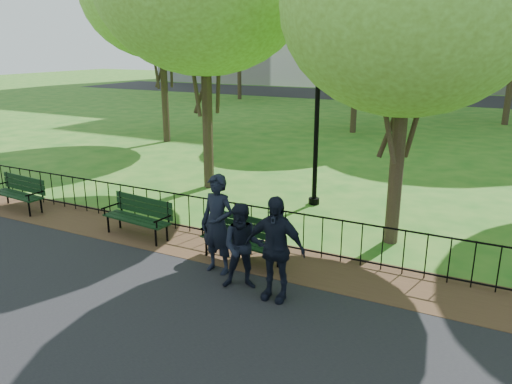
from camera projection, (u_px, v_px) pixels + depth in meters
The scene contains 16 objects.
ground at pixel (229, 289), 8.82m from camera, with size 120.00×120.00×0.00m, color #205E18.
dirt_strip at pixel (266, 258), 10.09m from camera, with size 60.00×1.60×0.01m, color #3D2A18.
far_street at pixel (456, 100), 38.65m from camera, with size 70.00×9.00×0.01m, color black.
iron_fence at pixel (277, 227), 10.38m from camera, with size 24.06×0.06×1.00m.
park_bench_main at pixel (228, 229), 9.92m from camera, with size 1.79×0.73×0.98m.
park_bench_left_a at pixel (139, 213), 11.11m from camera, with size 1.75×0.70×0.97m.
park_bench_left_b at pixel (20, 189), 12.92m from camera, with size 1.71×0.66×0.95m.
lamppost at pixel (316, 129), 12.93m from camera, with size 0.34×0.34×3.74m.
tree_near_e at pixel (410, 5), 9.54m from camera, with size 5.05×5.05×7.04m.
tree_far_c at pixel (359, 12), 22.81m from camera, with size 5.76×5.76×8.03m.
tree_far_w at pixel (239, 2), 36.99m from camera, with size 7.36×7.36×10.26m.
person_left at pixel (218, 224), 9.23m from camera, with size 0.69×0.45×1.89m, color black.
person_mid at pixel (243, 247), 8.66m from camera, with size 0.75×0.39×1.55m, color black.
person_right at pixel (275, 248), 8.26m from camera, with size 1.06×0.43×1.81m, color black.
taxi at pixel (366, 89), 39.62m from camera, with size 1.57×3.91×1.33m, color yellow.
sedan_silver at pixel (434, 89), 39.62m from camera, with size 1.52×4.37×1.44m, color #B3B6BB.
Camera 1 is at (4.06, -6.86, 4.17)m, focal length 35.00 mm.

